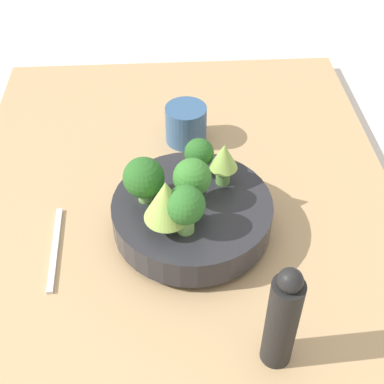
{
  "coord_description": "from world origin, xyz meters",
  "views": [
    {
      "loc": [
        0.61,
        -0.02,
        0.69
      ],
      "look_at": [
        -0.0,
        0.01,
        0.12
      ],
      "focal_mm": 50.0,
      "sensor_mm": 36.0,
      "label": 1
    }
  ],
  "objects_px": {
    "fork": "(55,248)",
    "pepper_mill": "(282,319)",
    "bowl": "(192,213)",
    "cup": "(186,124)"
  },
  "relations": [
    {
      "from": "fork",
      "to": "bowl",
      "type": "bearing_deg",
      "value": 98.33
    },
    {
      "from": "fork",
      "to": "pepper_mill",
      "type": "bearing_deg",
      "value": 57.06
    },
    {
      "from": "pepper_mill",
      "to": "fork",
      "type": "xyz_separation_m",
      "value": [
        -0.21,
        -0.32,
        -0.08
      ]
    },
    {
      "from": "cup",
      "to": "pepper_mill",
      "type": "height_order",
      "value": "pepper_mill"
    },
    {
      "from": "pepper_mill",
      "to": "fork",
      "type": "height_order",
      "value": "pepper_mill"
    },
    {
      "from": "pepper_mill",
      "to": "cup",
      "type": "bearing_deg",
      "value": -168.88
    },
    {
      "from": "fork",
      "to": "cup",
      "type": "bearing_deg",
      "value": 140.66
    },
    {
      "from": "bowl",
      "to": "pepper_mill",
      "type": "relative_size",
      "value": 1.43
    },
    {
      "from": "cup",
      "to": "pepper_mill",
      "type": "distance_m",
      "value": 0.5
    },
    {
      "from": "cup",
      "to": "fork",
      "type": "height_order",
      "value": "cup"
    }
  ]
}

